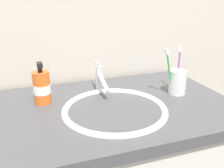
{
  "coord_description": "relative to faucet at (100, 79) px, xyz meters",
  "views": [
    {
      "loc": [
        -0.29,
        -0.82,
        1.26
      ],
      "look_at": [
        -0.01,
        -0.02,
        0.95
      ],
      "focal_mm": 40.32,
      "sensor_mm": 36.0,
      "label": 1
    }
  ],
  "objects": [
    {
      "name": "tiled_wall_back",
      "position": [
        0.01,
        0.2,
        0.28
      ],
      "size": [
        2.13,
        0.04,
        2.4
      ],
      "primitive_type": "cube",
      "color": "beige",
      "rests_on": "ground"
    },
    {
      "name": "sink_basin",
      "position": [
        0.0,
        -0.18,
        -0.1
      ],
      "size": [
        0.39,
        0.39,
        0.11
      ],
      "color": "white",
      "rests_on": "vanity_counter"
    },
    {
      "name": "faucet",
      "position": [
        0.0,
        0.0,
        0.0
      ],
      "size": [
        0.02,
        0.17,
        0.12
      ],
      "color": "silver",
      "rests_on": "sink_basin"
    },
    {
      "name": "toothbrush_cup",
      "position": [
        0.3,
        -0.12,
        -0.01
      ],
      "size": [
        0.07,
        0.07,
        0.1
      ],
      "primitive_type": "cylinder",
      "color": "white",
      "rests_on": "vanity_counter"
    },
    {
      "name": "toothbrush_green",
      "position": [
        0.25,
        -0.12,
        0.05
      ],
      "size": [
        0.06,
        0.02,
        0.19
      ],
      "color": "green",
      "rests_on": "toothbrush_cup"
    },
    {
      "name": "toothbrush_purple",
      "position": [
        0.32,
        -0.09,
        0.05
      ],
      "size": [
        0.03,
        0.04,
        0.19
      ],
      "color": "purple",
      "rests_on": "toothbrush_cup"
    },
    {
      "name": "soap_dispenser",
      "position": [
        -0.24,
        -0.03,
        0.0
      ],
      "size": [
        0.07,
        0.07,
        0.16
      ],
      "color": "orange",
      "rests_on": "vanity_counter"
    }
  ]
}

